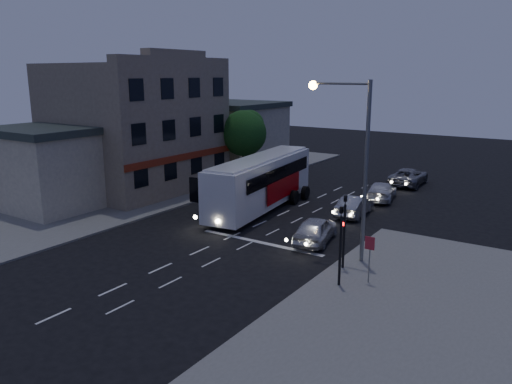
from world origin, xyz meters
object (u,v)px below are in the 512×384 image
Objects in this scene: car_suv at (315,229)px; car_sedan_a at (355,206)px; street_tree at (244,131)px; traffic_signal_main at (344,223)px; regulatory_sign at (370,252)px; car_sedan_c at (408,177)px; traffic_signal_side at (341,236)px; tour_bus at (261,181)px; car_sedan_b at (381,191)px; streetlight at (354,150)px.

car_suv is 1.04× the size of car_sedan_a.
street_tree is at bearing -52.27° from car_suv.
traffic_signal_main is 1.86× the size of regulatory_sign.
car_suv is 1.98× the size of regulatory_sign.
regulatory_sign reaches higher than car_sedan_c.
car_suv is 0.70× the size of street_tree.
traffic_signal_side is (3.98, -11.38, 1.73)m from car_sedan_a.
traffic_signal_side is at bearing -49.57° from tour_bus.
traffic_signal_side is 23.24m from street_tree.
street_tree is at bearing 137.97° from traffic_signal_main.
traffic_signal_side reaches higher than car_sedan_b.
tour_bus is 2.98× the size of car_sedan_a.
car_sedan_b is at bearing 107.78° from regulatory_sign.
traffic_signal_main is 0.66× the size of street_tree.
traffic_signal_side is 1.86× the size of regulatory_sign.
car_sedan_a is 1.91× the size of regulatory_sign.
car_sedan_c is at bearing -100.51° from car_suv.
regulatory_sign is 0.24× the size of streetlight.
streetlight is (3.03, -7.98, 5.04)m from car_sedan_a.
streetlight is at bearing 100.20° from traffic_signal_main.
tour_bus is at bearing -44.35° from car_suv.
car_sedan_a is 0.47× the size of streetlight.
car_sedan_a is 0.80× the size of car_sedan_c.
street_tree is (-12.49, -0.38, 3.82)m from car_sedan_b.
car_sedan_c reaches higher than car_sedan_a.
traffic_signal_main is at bearing 109.49° from traffic_signal_side.
car_sedan_b is 1.13× the size of traffic_signal_side.
traffic_signal_main is at bearing -42.03° from street_tree.
tour_bus is at bearing 147.61° from streetlight.
car_sedan_c is at bearing 98.49° from streetlight.
car_sedan_c is at bearing -102.29° from car_sedan_b.
streetlight is at bearing 107.06° from car_sedan_a.
car_suv is 5.93m from streetlight.
car_sedan_a is at bearing 109.25° from traffic_signal_main.
car_sedan_b is at bearing 86.80° from car_sedan_c.
car_suv is 1.06× the size of traffic_signal_side.
traffic_signal_side is at bearing -70.51° from traffic_signal_main.
car_sedan_b is 16.45m from regulatory_sign.
street_tree is (-15.55, 12.82, -1.23)m from streetlight.
street_tree reaches higher than tour_bus.
regulatory_sign is (4.98, -10.42, 0.90)m from car_sedan_a.
tour_bus reaches higher than car_suv.
streetlight is (2.77, -1.60, 4.99)m from car_suv.
car_sedan_a is 1.02× the size of traffic_signal_main.
car_sedan_a is 1.02× the size of traffic_signal_side.
traffic_signal_side is 0.46× the size of streetlight.
car_sedan_a is 0.91× the size of car_sedan_b.
traffic_signal_main is at bearing 96.67° from car_sedan_c.
streetlight is at bearing 92.02° from car_sedan_b.
tour_bus reaches higher than car_sedan_b.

